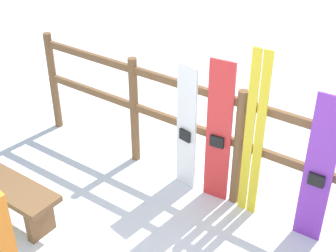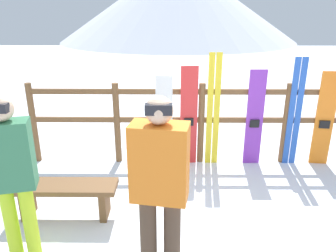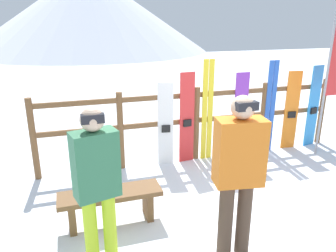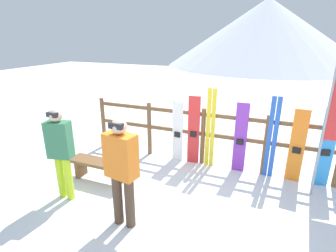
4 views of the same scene
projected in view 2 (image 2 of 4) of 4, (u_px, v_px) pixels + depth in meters
The scene contains 12 objects.
ground_plane at pixel (213, 233), 3.63m from camera, with size 40.00×40.00×0.00m, color white.
mountain_backdrop at pixel (178, 0), 25.07m from camera, with size 18.00×18.00×6.00m.
fence at pixel (201, 117), 5.10m from camera, with size 5.40×0.10×1.29m.
bench at pixel (65, 193), 3.84m from camera, with size 1.22×0.36×0.43m.
person_plaid_green at pixel (11, 171), 2.94m from camera, with size 0.45×0.31×1.66m.
person_orange at pixel (160, 181), 2.71m from camera, with size 0.50×0.33×1.72m.
snowboard_white at pixel (164, 121), 5.07m from camera, with size 0.26×0.09×1.42m.
snowboard_red at pixel (189, 117), 5.04m from camera, with size 0.26×0.07×1.56m.
ski_pair_yellow at pixel (213, 111), 5.01m from camera, with size 0.19×0.02×1.76m.
snowboard_purple at pixel (255, 119), 5.04m from camera, with size 0.26×0.06×1.51m.
ski_pair_blue at pixel (295, 113), 5.01m from camera, with size 0.19×0.02×1.70m.
snowboard_orange at pixel (325, 120), 5.04m from camera, with size 0.28×0.08×1.49m.
Camera 2 is at (-0.47, -3.02, 2.34)m, focal length 35.00 mm.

